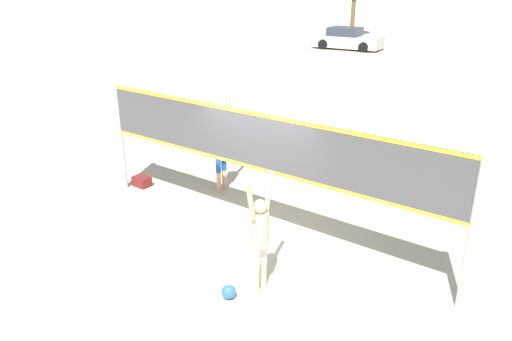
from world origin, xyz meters
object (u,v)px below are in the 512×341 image
Objects in this scene: volleyball_net at (256,152)px; player_spiker at (260,233)px; player_blocker at (221,143)px; volleyball at (229,292)px; parked_car_near at (347,39)px; gear_bag at (142,181)px.

volleyball_net is 1.91m from player_spiker.
volleyball is (2.78, -3.15, -1.06)m from player_blocker.
volleyball_net is 33.99× the size of volleyball.
player_spiker is 4.00m from player_blocker.
player_blocker is at bearing 48.81° from player_spiker.
player_blocker is at bearing 147.02° from volleyball_net.
player_blocker reaches higher than player_spiker.
player_spiker is at bearing -72.81° from parked_car_near.
gear_bag is at bearing -61.49° from player_blocker.
player_spiker is 5.11m from gear_bag.
parked_car_near is at bearing -160.24° from player_blocker.
volleyball is at bearing -26.23° from gear_bag.
parked_car_near is (-10.06, 23.91, -1.09)m from volleyball_net.
player_spiker is 8.46× the size of volleyball.
volleyball_net is at bearing 57.02° from player_blocker.
parked_car_near is at bearing 23.79° from player_spiker.
player_blocker is at bearing -76.83° from parked_car_near.
gear_bag is (-1.72, -0.93, -1.06)m from player_blocker.
volleyball is (0.87, -1.91, -1.61)m from volleyball_net.
player_blocker is 9.59× the size of volleyball.
player_blocker is 0.48× the size of parked_car_near.
volleyball_net is 2.64m from volleyball.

